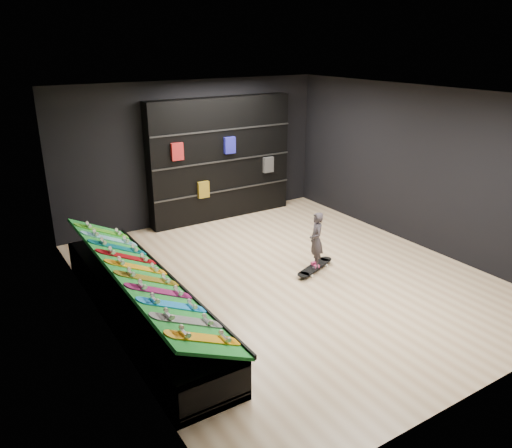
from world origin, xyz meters
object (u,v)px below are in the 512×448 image
back_shelving (221,159)px  floor_skateboard (315,268)px  display_rack (141,305)px  child (316,250)px

back_shelving → floor_skateboard: (0.00, -3.35, -1.28)m
display_rack → floor_skateboard: 3.12m
display_rack → floor_skateboard: display_rack is taller
back_shelving → display_rack: bearing=-133.1°
back_shelving → floor_skateboard: 3.59m
child → floor_skateboard: bearing=180.0°
display_rack → floor_skateboard: (3.11, -0.03, -0.21)m
floor_skateboard → child: bearing=0.0°
back_shelving → child: (0.00, -3.35, -0.94)m
back_shelving → child: 3.48m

